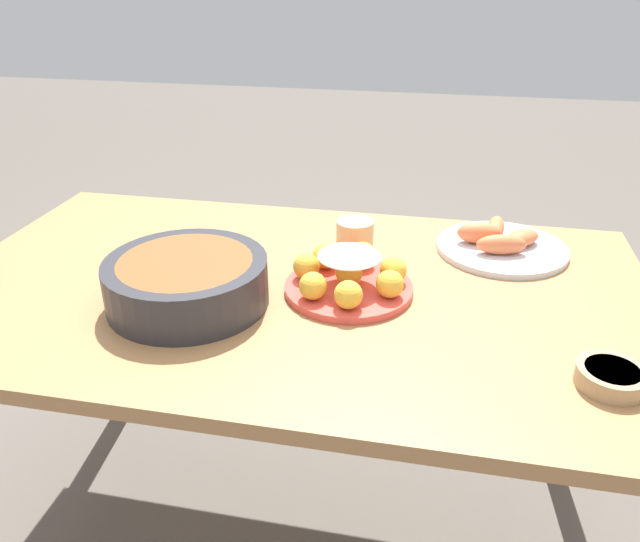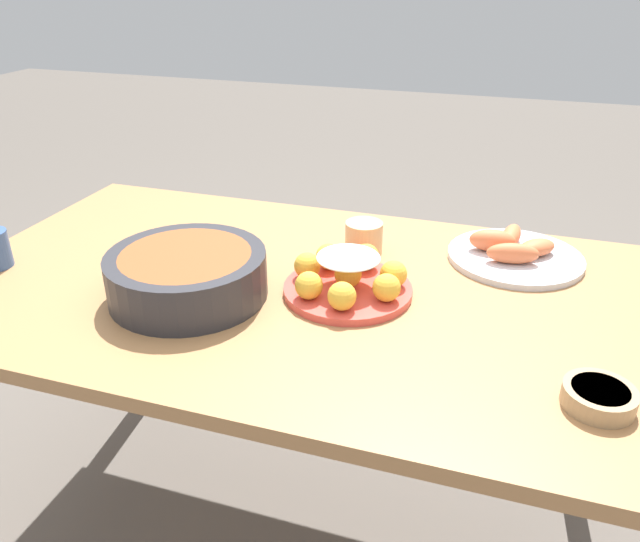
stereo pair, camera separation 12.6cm
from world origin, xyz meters
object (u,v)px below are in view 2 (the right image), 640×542
object	(u,v)px
dining_table	(294,322)
cup_near	(364,238)
seafood_platter	(513,252)
cake_plate	(348,278)
serving_bowl	(187,274)
sauce_bowl	(599,396)

from	to	relation	value
dining_table	cup_near	bearing A→B (deg)	-117.85
seafood_platter	cup_near	bearing A→B (deg)	11.72
cake_plate	cup_near	size ratio (longest dim) A/B	3.06
dining_table	cake_plate	distance (m)	0.18
cake_plate	serving_bowl	size ratio (longest dim) A/B	0.83
cake_plate	sauce_bowl	size ratio (longest dim) A/B	2.38
seafood_platter	serving_bowl	bearing A→B (deg)	31.46
cup_near	sauce_bowl	bearing A→B (deg)	138.42
cake_plate	seafood_platter	distance (m)	0.41
cake_plate	cup_near	bearing A→B (deg)	-84.99
cake_plate	sauce_bowl	world-z (taller)	cake_plate
dining_table	seafood_platter	bearing A→B (deg)	-148.81
dining_table	cup_near	size ratio (longest dim) A/B	17.23
cake_plate	cup_near	world-z (taller)	cake_plate
sauce_bowl	cup_near	distance (m)	0.64
seafood_platter	cup_near	distance (m)	0.34
dining_table	cake_plate	size ratio (longest dim) A/B	5.64
cup_near	seafood_platter	bearing A→B (deg)	-168.28
sauce_bowl	cup_near	world-z (taller)	cup_near
seafood_platter	cup_near	xyz separation A→B (m)	(0.33, 0.07, 0.02)
seafood_platter	cup_near	world-z (taller)	cup_near
dining_table	sauce_bowl	size ratio (longest dim) A/B	13.44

